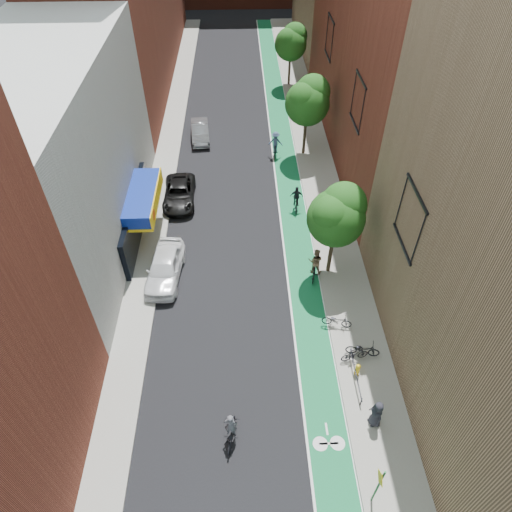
{
  "coord_description": "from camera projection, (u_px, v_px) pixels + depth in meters",
  "views": [
    {
      "loc": [
        0.29,
        -9.98,
        20.85
      ],
      "look_at": [
        1.04,
        10.05,
        1.5
      ],
      "focal_mm": 32.0,
      "sensor_mm": 36.0,
      "label": 1
    }
  ],
  "objects": [
    {
      "name": "pedestrian",
      "position": [
        376.0,
        414.0,
        21.04
      ],
      "size": [
        0.72,
        0.94,
        1.7
      ],
      "primitive_type": "imported",
      "rotation": [
        0.0,
        0.0,
        -1.33
      ],
      "color": "#212129",
      "rests_on": "sidewalk_right"
    },
    {
      "name": "parked_car_black",
      "position": [
        179.0,
        193.0,
        33.87
      ],
      "size": [
        2.37,
        4.92,
        1.35
      ],
      "primitive_type": "imported",
      "rotation": [
        0.0,
        0.0,
        0.03
      ],
      "color": "black",
      "rests_on": "ground"
    },
    {
      "name": "building_right_mid_red",
      "position": [
        399.0,
        5.0,
        33.02
      ],
      "size": [
        8.0,
        28.0,
        22.0
      ],
      "primitive_type": "cube",
      "color": "maroon",
      "rests_on": "ground"
    },
    {
      "name": "sidewalk_right",
      "position": [
        311.0,
        141.0,
        40.46
      ],
      "size": [
        3.0,
        68.0,
        0.15
      ],
      "primitive_type": "cube",
      "color": "gray",
      "rests_on": "ground"
    },
    {
      "name": "parked_bike_near",
      "position": [
        363.0,
        349.0,
        24.03
      ],
      "size": [
        1.87,
        0.95,
        0.94
      ],
      "primitive_type": "imported",
      "rotation": [
        0.0,
        0.0,
        1.38
      ],
      "color": "black",
      "rests_on": "sidewalk_right"
    },
    {
      "name": "bike_lane",
      "position": [
        283.0,
        143.0,
        40.44
      ],
      "size": [
        2.0,
        68.0,
        0.01
      ],
      "primitive_type": "cube",
      "color": "#136C33",
      "rests_on": "ground"
    },
    {
      "name": "parked_bike_mid",
      "position": [
        355.0,
        354.0,
        23.82
      ],
      "size": [
        1.57,
        0.71,
        0.91
      ],
      "primitive_type": "imported",
      "rotation": [
        0.0,
        0.0,
        1.76
      ],
      "color": "black",
      "rests_on": "sidewalk_right"
    },
    {
      "name": "tree_mid",
      "position": [
        308.0,
        100.0,
        35.67
      ],
      "size": [
        3.55,
        3.53,
        6.74
      ],
      "color": "#332619",
      "rests_on": "ground"
    },
    {
      "name": "parked_bike_far",
      "position": [
        337.0,
        320.0,
        25.44
      ],
      "size": [
        1.77,
        0.98,
        0.88
      ],
      "primitive_type": "imported",
      "rotation": [
        0.0,
        0.0,
        1.33
      ],
      "color": "black",
      "rests_on": "sidewalk_right"
    },
    {
      "name": "sign_pole",
      "position": [
        378.0,
        485.0,
        18.0
      ],
      "size": [
        0.13,
        0.71,
        3.0
      ],
      "color": "#194C26",
      "rests_on": "sidewalk_right"
    },
    {
      "name": "cyclist_lane_far",
      "position": [
        275.0,
        145.0,
        38.29
      ],
      "size": [
        1.26,
        1.86,
        2.15
      ],
      "rotation": [
        0.0,
        0.0,
        2.97
      ],
      "color": "black",
      "rests_on": "ground"
    },
    {
      "name": "tree_far",
      "position": [
        291.0,
        41.0,
        46.0
      ],
      "size": [
        3.3,
        3.25,
        6.21
      ],
      "color": "#332619",
      "rests_on": "ground"
    },
    {
      "name": "cyclist_lane_mid",
      "position": [
        296.0,
        201.0,
        33.1
      ],
      "size": [
        0.97,
        1.73,
        1.93
      ],
      "rotation": [
        0.0,
        0.0,
        3.02
      ],
      "color": "black",
      "rests_on": "ground"
    },
    {
      "name": "cyclist_lead",
      "position": [
        231.0,
        432.0,
        20.76
      ],
      "size": [
        0.95,
        1.99,
        2.0
      ],
      "rotation": [
        0.0,
        0.0,
        2.99
      ],
      "color": "black",
      "rests_on": "ground"
    },
    {
      "name": "building_left_white",
      "position": [
        53.0,
        161.0,
        27.25
      ],
      "size": [
        8.0,
        20.0,
        12.0
      ],
      "primitive_type": "cube",
      "color": "silver",
      "rests_on": "ground"
    },
    {
      "name": "parked_car_silver",
      "position": [
        200.0,
        132.0,
        40.45
      ],
      "size": [
        1.88,
        4.42,
        1.42
      ],
      "primitive_type": "imported",
      "rotation": [
        0.0,
        0.0,
        0.09
      ],
      "color": "gray",
      "rests_on": "ground"
    },
    {
      "name": "tree_near",
      "position": [
        337.0,
        214.0,
        25.77
      ],
      "size": [
        3.4,
        3.36,
        6.42
      ],
      "color": "#332619",
      "rests_on": "ground"
    },
    {
      "name": "cyclist_lane_near",
      "position": [
        315.0,
        266.0,
        28.08
      ],
      "size": [
        1.03,
        1.91,
        2.17
      ],
      "rotation": [
        0.0,
        0.0,
        2.89
      ],
      "color": "black",
      "rests_on": "ground"
    },
    {
      "name": "parked_car_white",
      "position": [
        165.0,
        267.0,
        28.11
      ],
      "size": [
        2.36,
        5.04,
        1.67
      ],
      "primitive_type": "imported",
      "rotation": [
        0.0,
        0.0,
        -0.08
      ],
      "color": "white",
      "rests_on": "ground"
    },
    {
      "name": "ground",
      "position": [
        242.0,
        426.0,
        21.65
      ],
      "size": [
        160.0,
        160.0,
        0.0
      ],
      "primitive_type": "plane",
      "color": "black",
      "rests_on": "ground"
    },
    {
      "name": "fire_hydrant",
      "position": [
        357.0,
        369.0,
        23.24
      ],
      "size": [
        0.27,
        0.27,
        0.76
      ],
      "color": "gold",
      "rests_on": "sidewalk_right"
    },
    {
      "name": "sidewalk_left",
      "position": [
        169.0,
        144.0,
        40.13
      ],
      "size": [
        2.0,
        68.0,
        0.15
      ],
      "primitive_type": "cube",
      "color": "gray",
      "rests_on": "ground"
    }
  ]
}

